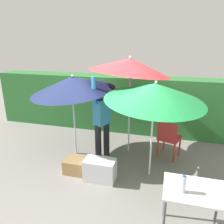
{
  "coord_description": "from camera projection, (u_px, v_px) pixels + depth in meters",
  "views": [
    {
      "loc": [
        1.14,
        -3.94,
        2.56
      ],
      "look_at": [
        0.0,
        0.3,
        1.1
      ],
      "focal_mm": 34.83,
      "sensor_mm": 36.0,
      "label": 1
    }
  ],
  "objects": [
    {
      "name": "umbrella_orange",
      "position": [
        130.0,
        66.0,
        4.65
      ],
      "size": [
        1.8,
        1.78,
        2.33
      ],
      "color": "silver",
      "rests_on": "ground_plane"
    },
    {
      "name": "hedge_row",
      "position": [
        128.0,
        104.0,
        6.31
      ],
      "size": [
        8.0,
        0.7,
        1.59
      ],
      "primitive_type": "cube",
      "color": "#2D7033",
      "rests_on": "ground_plane"
    },
    {
      "name": "umbrella_rainbow",
      "position": [
        72.0,
        84.0,
        4.63
      ],
      "size": [
        1.85,
        1.84,
        1.96
      ],
      "color": "silver",
      "rests_on": "ground_plane"
    },
    {
      "name": "person_vendor",
      "position": [
        102.0,
        119.0,
        4.71
      ],
      "size": [
        0.35,
        0.54,
        1.88
      ],
      "color": "black",
      "rests_on": "ground_plane"
    },
    {
      "name": "bottle_water",
      "position": [
        183.0,
        184.0,
        2.71
      ],
      "size": [
        0.07,
        0.07,
        0.24
      ],
      "color": "silver",
      "rests_on": "folding_table"
    },
    {
      "name": "ground_plane",
      "position": [
        108.0,
        164.0,
        4.7
      ],
      "size": [
        24.0,
        24.0,
        0.0
      ],
      "primitive_type": "plane",
      "color": "gray"
    },
    {
      "name": "umbrella_yellow",
      "position": [
        155.0,
        92.0,
        3.82
      ],
      "size": [
        1.83,
        1.83,
        1.95
      ],
      "color": "silver",
      "rests_on": "ground_plane"
    },
    {
      "name": "crate_cardboard",
      "position": [
        76.0,
        165.0,
        4.4
      ],
      "size": [
        0.42,
        0.38,
        0.29
      ],
      "primitive_type": "cube",
      "color": "#9E7A4C",
      "rests_on": "ground_plane"
    },
    {
      "name": "folding_table",
      "position": [
        195.0,
        195.0,
        2.81
      ],
      "size": [
        0.8,
        0.6,
        0.74
      ],
      "color": "#4C4C51",
      "rests_on": "ground_plane"
    },
    {
      "name": "cooler_box",
      "position": [
        100.0,
        170.0,
        4.13
      ],
      "size": [
        0.59,
        0.34,
        0.42
      ],
      "primitive_type": "cube",
      "color": "silver",
      "rests_on": "ground_plane"
    },
    {
      "name": "chair_plastic",
      "position": [
        169.0,
        137.0,
        4.81
      ],
      "size": [
        0.56,
        0.56,
        0.89
      ],
      "color": "#B72D2D",
      "rests_on": "ground_plane"
    }
  ]
}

